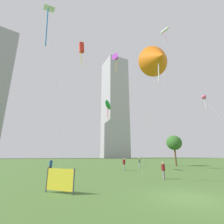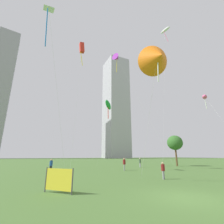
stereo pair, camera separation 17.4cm
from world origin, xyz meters
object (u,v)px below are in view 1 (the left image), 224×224
(park_tree_0, at_px, (174,143))
(event_banner, at_px, (60,180))
(person_standing_4, at_px, (139,162))
(kite_flying_5, at_px, (82,48))
(kite_flying_0, at_px, (49,16))
(kite_flying_4, at_px, (204,97))
(person_standing_0, at_px, (163,169))
(distant_highrise_1, at_px, (115,106))
(person_standing_3, at_px, (51,165))
(kite_flying_2, at_px, (116,58))
(kite_flying_3, at_px, (165,31))
(kite_flying_7, at_px, (108,105))
(person_standing_5, at_px, (124,163))
(kite_flying_1, at_px, (158,58))

(park_tree_0, bearing_deg, event_banner, -148.51)
(person_standing_4, bearing_deg, kite_flying_5, 97.12)
(kite_flying_0, bearing_deg, kite_flying_4, 3.12)
(person_standing_0, relative_size, kite_flying_0, 0.09)
(distant_highrise_1, bearing_deg, person_standing_3, -121.04)
(person_standing_0, distance_m, kite_flying_5, 25.78)
(kite_flying_2, bearing_deg, person_standing_0, -100.87)
(person_standing_3, bearing_deg, kite_flying_2, -175.33)
(kite_flying_3, relative_size, event_banner, 22.41)
(kite_flying_5, distance_m, park_tree_0, 27.97)
(person_standing_4, bearing_deg, park_tree_0, -84.76)
(kite_flying_2, bearing_deg, park_tree_0, -10.25)
(kite_flying_4, height_order, distant_highrise_1, distant_highrise_1)
(kite_flying_4, distance_m, kite_flying_5, 23.65)
(person_standing_4, height_order, kite_flying_0, kite_flying_0)
(kite_flying_0, bearing_deg, kite_flying_3, 21.58)
(person_standing_3, bearing_deg, distant_highrise_1, -139.70)
(kite_flying_2, distance_m, distant_highrise_1, 105.75)
(person_standing_3, xyz_separation_m, kite_flying_0, (-2.25, -8.82, 15.01))
(person_standing_3, relative_size, event_banner, 1.14)
(kite_flying_5, height_order, park_tree_0, kite_flying_5)
(distant_highrise_1, bearing_deg, kite_flying_7, -117.36)
(person_standing_5, height_order, kite_flying_2, kite_flying_2)
(person_standing_4, relative_size, distant_highrise_1, 0.02)
(person_standing_5, xyz_separation_m, kite_flying_5, (-6.69, 3.87, 21.10))
(person_standing_4, relative_size, person_standing_5, 0.95)
(person_standing_0, relative_size, person_standing_3, 0.89)
(kite_flying_7, xyz_separation_m, distant_highrise_1, (49.33, 100.07, 34.89))
(kite_flying_0, distance_m, kite_flying_1, 11.88)
(person_standing_0, xyz_separation_m, person_standing_4, (6.71, 13.95, 0.09))
(kite_flying_5, bearing_deg, distant_highrise_1, 61.04)
(kite_flying_5, height_order, event_banner, kite_flying_5)
(person_standing_4, relative_size, kite_flying_0, 0.10)
(person_standing_4, distance_m, kite_flying_7, 12.99)
(park_tree_0, bearing_deg, person_standing_4, -179.34)
(person_standing_0, xyz_separation_m, person_standing_3, (-9.50, 10.67, 0.11))
(person_standing_4, relative_size, kite_flying_3, 0.05)
(kite_flying_3, bearing_deg, person_standing_5, -168.03)
(person_standing_0, xyz_separation_m, kite_flying_1, (-2.10, -2.80, 9.98))
(kite_flying_2, xyz_separation_m, park_tree_0, (13.07, -2.36, -19.47))
(kite_flying_5, xyz_separation_m, kite_flying_7, (4.17, -3.39, -12.00))
(person_standing_3, bearing_deg, person_standing_5, 153.96)
(person_standing_4, bearing_deg, kite_flying_2, 59.75)
(kite_flying_2, distance_m, kite_flying_3, 15.92)
(kite_flying_4, xyz_separation_m, kite_flying_7, (-14.27, 6.82, -1.28))
(kite_flying_7, bearing_deg, park_tree_0, 12.82)
(person_standing_0, height_order, kite_flying_3, kite_flying_3)
(person_standing_4, relative_size, kite_flying_7, 0.16)
(event_banner, bearing_deg, kite_flying_5, 75.19)
(kite_flying_4, distance_m, event_banner, 25.40)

